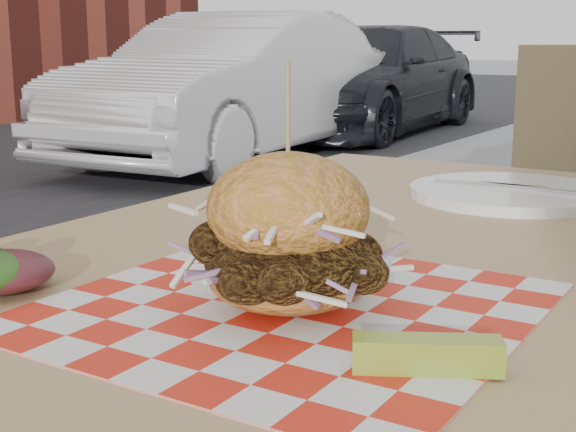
{
  "coord_description": "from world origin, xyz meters",
  "views": [
    {
      "loc": [
        0.24,
        -0.9,
        0.96
      ],
      "look_at": [
        -0.08,
        -0.38,
        0.82
      ],
      "focal_mm": 50.0,
      "sensor_mm": 36.0,
      "label": 1
    }
  ],
  "objects_px": {
    "car_dark": "(366,79)",
    "patio_table": "(411,324)",
    "sandwich": "(288,241)",
    "car_white": "(235,86)"
  },
  "relations": [
    {
      "from": "car_dark",
      "to": "sandwich",
      "type": "relative_size",
      "value": 20.2
    },
    {
      "from": "car_white",
      "to": "sandwich",
      "type": "xyz_separation_m",
      "value": [
        3.52,
        -4.86,
        0.21
      ]
    },
    {
      "from": "car_white",
      "to": "car_dark",
      "type": "xyz_separation_m",
      "value": [
        0.0,
        2.39,
        -0.03
      ]
    },
    {
      "from": "car_dark",
      "to": "patio_table",
      "type": "height_order",
      "value": "car_dark"
    },
    {
      "from": "car_dark",
      "to": "sandwich",
      "type": "height_order",
      "value": "car_dark"
    },
    {
      "from": "car_white",
      "to": "sandwich",
      "type": "relative_size",
      "value": 18.88
    },
    {
      "from": "patio_table",
      "to": "sandwich",
      "type": "relative_size",
      "value": 6.24
    },
    {
      "from": "car_dark",
      "to": "patio_table",
      "type": "bearing_deg",
      "value": -66.1
    },
    {
      "from": "car_white",
      "to": "patio_table",
      "type": "height_order",
      "value": "car_white"
    },
    {
      "from": "car_dark",
      "to": "sandwich",
      "type": "bearing_deg",
      "value": -66.88
    }
  ]
}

